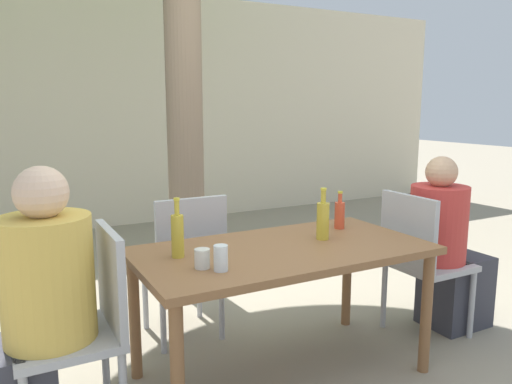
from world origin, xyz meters
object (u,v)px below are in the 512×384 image
(drinking_glass_1, at_px, (202,259))
(soda_bottle_0, at_px, (340,214))
(person_seated_1, at_px, (446,253))
(oil_cruet_1, at_px, (178,234))
(dining_table_front, at_px, (283,262))
(patio_chair_0, at_px, (87,319))
(patio_chair_1, at_px, (420,256))
(patio_chair_2, at_px, (186,258))
(drinking_glass_0, at_px, (221,258))
(oil_cruet_2, at_px, (323,219))
(person_seated_0, at_px, (29,325))

(drinking_glass_1, bearing_deg, soda_bottle_0, 16.76)
(person_seated_1, height_order, oil_cruet_1, person_seated_1)
(dining_table_front, bearing_deg, soda_bottle_0, 20.20)
(patio_chair_0, height_order, person_seated_1, person_seated_1)
(dining_table_front, xyz_separation_m, soda_bottle_0, (0.52, 0.19, 0.17))
(oil_cruet_1, bearing_deg, person_seated_1, -3.09)
(patio_chair_1, height_order, oil_cruet_1, oil_cruet_1)
(patio_chair_0, distance_m, person_seated_1, 2.25)
(patio_chair_2, bearing_deg, drinking_glass_0, 80.86)
(patio_chair_0, relative_size, person_seated_1, 0.81)
(oil_cruet_1, xyz_separation_m, oil_cruet_2, (0.83, -0.06, -0.00))
(patio_chair_2, bearing_deg, drinking_glass_1, 75.62)
(patio_chair_1, distance_m, oil_cruet_1, 1.58)
(patio_chair_2, distance_m, drinking_glass_0, 0.88)
(dining_table_front, bearing_deg, oil_cruet_1, 169.93)
(dining_table_front, distance_m, soda_bottle_0, 0.57)
(patio_chair_1, distance_m, oil_cruet_2, 0.79)
(patio_chair_2, height_order, person_seated_0, person_seated_0)
(patio_chair_0, bearing_deg, soda_bottle_0, 97.11)
(patio_chair_1, xyz_separation_m, drinking_glass_1, (-1.51, -0.12, 0.24))
(patio_chair_1, xyz_separation_m, soda_bottle_0, (-0.49, 0.19, 0.28))
(oil_cruet_2, bearing_deg, oil_cruet_1, 175.82)
(oil_cruet_2, bearing_deg, dining_table_front, -172.66)
(patio_chair_0, relative_size, person_seated_0, 0.76)
(patio_chair_1, bearing_deg, dining_table_front, 90.00)
(patio_chair_2, relative_size, person_seated_0, 0.76)
(dining_table_front, distance_m, person_seated_0, 1.24)
(oil_cruet_1, bearing_deg, patio_chair_2, 66.48)
(patio_chair_0, distance_m, drinking_glass_1, 0.57)
(patio_chair_0, relative_size, drinking_glass_1, 10.25)
(person_seated_0, height_order, person_seated_1, person_seated_0)
(drinking_glass_1, bearing_deg, oil_cruet_1, 101.12)
(patio_chair_0, bearing_deg, dining_table_front, 90.00)
(drinking_glass_1, bearing_deg, patio_chair_1, 4.43)
(person_seated_1, height_order, drinking_glass_0, person_seated_1)
(patio_chair_2, xyz_separation_m, person_seated_1, (1.55, -0.64, -0.02))
(person_seated_0, height_order, drinking_glass_1, person_seated_0)
(person_seated_1, bearing_deg, oil_cruet_2, 87.85)
(person_seated_0, xyz_separation_m, soda_bottle_0, (1.75, 0.19, 0.26))
(drinking_glass_0, bearing_deg, patio_chair_2, 80.86)
(patio_chair_0, relative_size, patio_chair_2, 1.00)
(patio_chair_0, bearing_deg, person_seated_1, 90.00)
(patio_chair_0, distance_m, soda_bottle_0, 1.56)
(soda_bottle_0, distance_m, oil_cruet_2, 0.28)
(patio_chair_2, distance_m, person_seated_0, 1.13)
(patio_chair_1, height_order, patio_chair_2, same)
(person_seated_1, bearing_deg, oil_cruet_1, 86.91)
(person_seated_1, distance_m, oil_cruet_1, 1.82)
(patio_chair_2, height_order, drinking_glass_1, patio_chair_2)
(patio_chair_0, relative_size, oil_cruet_1, 3.12)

